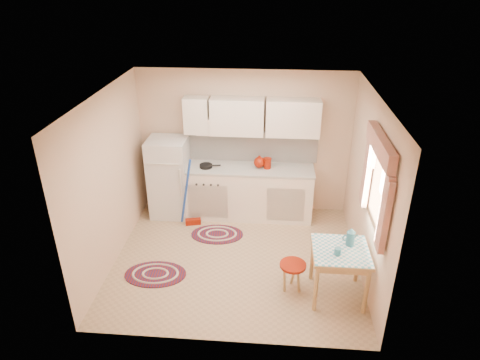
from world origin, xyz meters
name	(u,v)px	position (x,y,z in m)	size (l,w,h in m)	color
room_shell	(249,156)	(0.16, 0.24, 1.60)	(3.64, 3.60, 2.52)	tan
fridge	(169,178)	(-1.27, 1.25, 0.70)	(0.65, 0.60, 1.40)	silver
broom	(191,193)	(-0.82, 0.90, 0.60)	(0.28, 0.12, 1.20)	#1B43AA
base_cabinets	(246,193)	(0.06, 1.30, 0.44)	(2.25, 0.60, 0.88)	white
countertop	(247,169)	(0.06, 1.30, 0.90)	(2.27, 0.62, 0.04)	#B4B3AB
frying_pan	(206,166)	(-0.62, 1.25, 0.94)	(0.22, 0.22, 0.05)	black
red_kettle	(259,162)	(0.27, 1.30, 1.02)	(0.21, 0.19, 0.21)	maroon
red_canister	(267,164)	(0.41, 1.30, 1.00)	(0.12, 0.12, 0.16)	maroon
table	(338,273)	(1.40, -0.68, 0.36)	(0.72, 0.72, 0.72)	tan
stool	(292,277)	(0.81, -0.62, 0.21)	(0.35, 0.35, 0.42)	maroon
coffee_pot	(351,237)	(1.52, -0.56, 0.85)	(0.13, 0.11, 0.27)	teal
mug	(338,252)	(1.34, -0.78, 0.77)	(0.09, 0.09, 0.10)	teal
rug_center	(217,234)	(-0.37, 0.61, 0.01)	(0.86, 0.57, 0.02)	maroon
rug_left	(155,274)	(-1.12, -0.47, 0.01)	(0.89, 0.59, 0.02)	maroon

